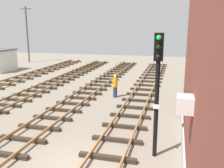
{
  "coord_description": "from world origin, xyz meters",
  "views": [
    {
      "loc": [
        3.74,
        -8.24,
        5.43
      ],
      "look_at": [
        -0.85,
        9.3,
        1.28
      ],
      "focal_mm": 39.82,
      "sensor_mm": 36.0,
      "label": 1
    }
  ],
  "objects": [
    {
      "name": "track_near_building",
      "position": [
        1.16,
        -0.0,
        0.13
      ],
      "size": [
        2.5,
        58.59,
        0.32
      ],
      "color": "#2D2319",
      "rests_on": "ground"
    },
    {
      "name": "signal_mast",
      "position": [
        3.04,
        1.68,
        3.29
      ],
      "size": [
        0.36,
        0.4,
        5.22
      ],
      "color": "black",
      "rests_on": "ground"
    },
    {
      "name": "track_worker_foreground",
      "position": [
        -0.84,
        10.23,
        0.93
      ],
      "size": [
        0.4,
        0.4,
        1.87
      ],
      "color": "#262D4C",
      "rests_on": "ground"
    },
    {
      "name": "ground_plane",
      "position": [
        0.0,
        0.0,
        0.0
      ],
      "size": [
        80.0,
        80.0,
        0.0
      ],
      "primitive_type": "plane",
      "color": "slate"
    },
    {
      "name": "utility_pole_far",
      "position": [
        -18.93,
        26.41,
        4.47
      ],
      "size": [
        1.8,
        0.24,
        8.56
      ],
      "color": "brown",
      "rests_on": "ground"
    },
    {
      "name": "track_centre",
      "position": [
        -3.3,
        0.0,
        0.13
      ],
      "size": [
        2.5,
        58.59,
        0.32
      ],
      "color": "#2D2319",
      "rests_on": "ground"
    }
  ]
}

